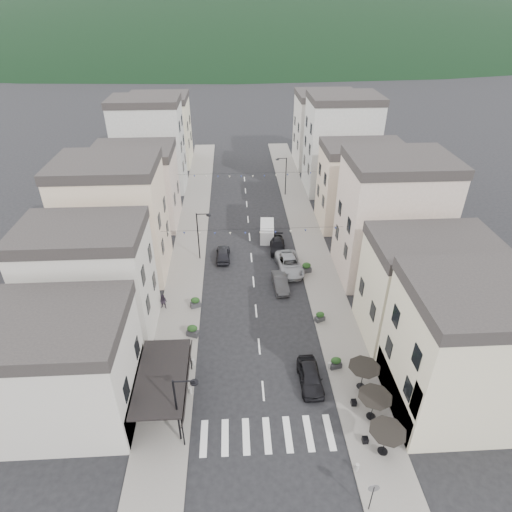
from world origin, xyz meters
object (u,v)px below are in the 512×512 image
Objects in this scene: parked_car_d at (277,245)px; delivery_van at (267,231)px; parked_car_b at (280,283)px; parked_car_c at (289,264)px; parked_car_e at (223,254)px; pedestrian_b at (163,302)px; parked_car_a at (310,377)px; pedestrian_a at (158,366)px.

delivery_van reaches higher than parked_car_d.
parked_car_b is 3.65m from parked_car_c.
delivery_van is (-1.95, 7.63, 0.23)m from parked_car_c.
delivery_van is at bearing -138.52° from parked_car_e.
parked_car_c is 14.72m from pedestrian_b.
parked_car_a is at bearing -89.16° from parked_car_b.
parked_car_e is at bearing -162.65° from parked_car_d.
delivery_van reaches higher than parked_car_c.
pedestrian_a is at bearing 74.52° from parked_car_e.
parked_car_c reaches higher than parked_car_a.
parked_car_d is (-0.91, 4.46, -0.14)m from parked_car_c.
parked_car_a is 20.61m from parked_car_e.
parked_car_a is at bearing 3.19° from pedestrian_a.
parked_car_c is 2.96× the size of pedestrian_a.
parked_car_c is 3.51× the size of pedestrian_b.
delivery_van is 2.33× the size of pedestrian_a.
pedestrian_b is (-13.30, -6.32, 0.14)m from parked_car_c.
parked_car_c reaches higher than parked_car_d.
parked_car_c is 19.57m from pedestrian_a.
parked_car_c is at bearing 60.40° from pedestrian_a.
parked_car_d is (-0.56, 21.00, -0.10)m from parked_car_a.
parked_car_a reaches higher than parked_car_e.
pedestrian_b reaches higher than parked_car_c.
parked_car_c is 8.02m from parked_car_e.
parked_car_c is 1.27× the size of parked_car_d.
pedestrian_b is at bearing -169.76° from parked_car_b.
pedestrian_a is 8.69m from pedestrian_b.
parked_car_a is at bearing -23.26° from pedestrian_b.
parked_car_b is 12.28m from pedestrian_b.
parked_car_b is 0.92× the size of delivery_van.
delivery_van reaches higher than parked_car_a.
parked_car_d is at bearing 69.45° from pedestrian_a.
pedestrian_b is (-5.78, -9.10, 0.24)m from parked_car_e.
parked_car_a is 1.09× the size of parked_car_e.
parked_car_c is at bearing 40.45° from pedestrian_b.
parked_car_d is 22.68m from pedestrian_a.
parked_car_e is (-7.16, 19.33, -0.06)m from parked_car_a.
parked_car_a is at bearing -81.64° from delivery_van.
parked_car_a is 16.54m from parked_car_c.
pedestrian_a reaches higher than parked_car_d.
pedestrian_b is at bearing 58.06° from parked_car_e.
delivery_van is at bearing 99.52° from parked_car_c.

